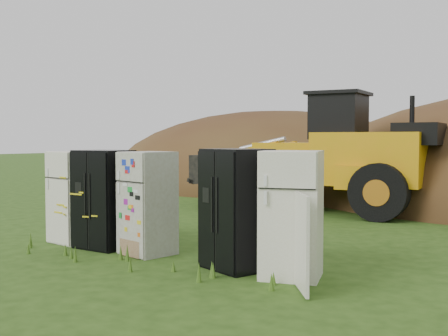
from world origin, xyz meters
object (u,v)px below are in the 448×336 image
Objects in this scene: fridge_black_side at (104,199)px; fridge_open_door at (291,214)px; wheel_loader at (310,152)px; fridge_sticker at (148,203)px; fridge_black_right at (237,209)px; fridge_leftmost at (75,197)px.

fridge_open_door is (3.87, 0.02, 0.02)m from fridge_black_side.
fridge_black_side is 7.08m from wheel_loader.
fridge_black_side is at bearing -101.42° from wheel_loader.
fridge_black_side reaches higher than fridge_sticker.
fridge_open_door is (2.83, -0.02, 0.03)m from fridge_sticker.
fridge_open_door is at bearing -71.35° from wheel_loader.
fridge_black_side is 1.05m from fridge_sticker.
fridge_sticker is 0.26× the size of wheel_loader.
fridge_sticker is 0.97× the size of fridge_open_door.
wheel_loader is at bearing 82.61° from fridge_black_side.
fridge_black_side is 0.98× the size of fridge_open_door.
fridge_open_door reaches higher than fridge_sticker.
fridge_black_right is 1.01× the size of fridge_open_door.
fridge_black_right is at bearing 8.81° from fridge_sticker.
fridge_leftmost is at bearing -108.52° from wheel_loader.
fridge_leftmost is at bearing 160.83° from fridge_open_door.
fridge_black_right reaches higher than fridge_black_side.
fridge_sticker is at bearing 4.83° from fridge_leftmost.
fridge_black_side is 3.87m from fridge_open_door.
fridge_sticker reaches higher than fridge_leftmost.
fridge_black_right reaches higher than fridge_sticker.
fridge_black_right is at bearing 4.54° from fridge_leftmost.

